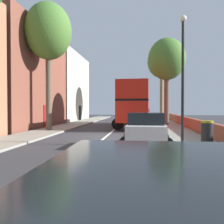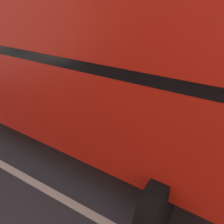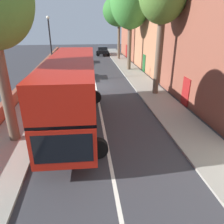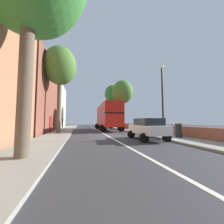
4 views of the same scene
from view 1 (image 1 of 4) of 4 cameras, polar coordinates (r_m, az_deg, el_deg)
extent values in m
plane|color=#333338|center=(14.93, -1.65, -6.18)|extent=(84.00, 84.00, 0.00)
cube|color=silver|center=(14.93, -1.65, -6.17)|extent=(0.16, 54.00, 0.01)
cube|color=gray|center=(16.40, -18.89, -5.37)|extent=(2.60, 60.00, 0.12)
cube|color=gray|center=(14.98, 17.32, -5.98)|extent=(2.60, 60.00, 0.12)
cube|color=brown|center=(23.44, -20.43, 7.90)|extent=(4.00, 11.52, 9.35)
cube|color=maroon|center=(22.43, -15.76, -1.05)|extent=(0.08, 1.10, 2.10)
cube|color=beige|center=(34.47, -11.09, 5.83)|extent=(4.00, 11.52, 9.40)
cube|color=black|center=(33.79, -7.79, -0.26)|extent=(0.08, 1.10, 2.10)
cube|color=brown|center=(15.28, 23.08, -4.26)|extent=(0.36, 54.00, 0.98)
cube|color=red|center=(22.99, 5.77, 0.29)|extent=(2.84, 10.77, 1.70)
cube|color=black|center=(22.99, 5.77, 2.61)|extent=(2.86, 10.66, 0.16)
cube|color=red|center=(23.02, 5.78, 4.68)|extent=(2.84, 10.77, 1.50)
cube|color=black|center=(28.31, 6.39, 0.64)|extent=(2.20, 0.13, 1.19)
cylinder|color=black|center=(26.75, 3.47, -1.82)|extent=(1.01, 0.33, 1.00)
cylinder|color=black|center=(26.62, 8.97, -1.85)|extent=(1.01, 0.33, 1.00)
cylinder|color=black|center=(19.54, 1.39, -2.95)|extent=(1.01, 0.33, 1.00)
cylinder|color=black|center=(19.36, 8.93, -3.00)|extent=(1.01, 0.33, 1.00)
cube|color=#B7BABF|center=(35.07, 7.58, -0.62)|extent=(1.98, 4.30, 0.62)
cube|color=black|center=(34.85, 7.59, 0.30)|extent=(1.76, 2.39, 0.52)
cylinder|color=black|center=(36.37, 6.01, -1.30)|extent=(0.65, 0.25, 0.64)
cylinder|color=black|center=(36.46, 8.94, -1.30)|extent=(0.65, 0.25, 0.64)
cylinder|color=black|center=(33.75, 6.10, -1.49)|extent=(0.65, 0.25, 0.64)
cylinder|color=black|center=(33.84, 9.25, -1.49)|extent=(0.65, 0.25, 0.64)
cube|color=silver|center=(11.47, 8.29, -4.39)|extent=(1.79, 3.95, 0.65)
cube|color=black|center=(11.23, 8.30, -1.48)|extent=(1.62, 2.19, 0.53)
cylinder|color=black|center=(12.77, 4.32, -6.00)|extent=(0.64, 0.23, 0.64)
cylinder|color=black|center=(12.77, 12.26, -6.03)|extent=(0.64, 0.23, 0.64)
cylinder|color=black|center=(10.37, 3.37, -7.69)|extent=(0.64, 0.23, 0.64)
cylinder|color=black|center=(10.37, 13.19, -7.72)|extent=(0.64, 0.23, 0.64)
cylinder|color=brown|center=(19.34, -15.20, 6.06)|extent=(0.46, 0.46, 6.89)
ellipsoid|color=#47752D|center=(20.18, -15.27, 18.50)|extent=(3.67, 3.67, 4.49)
cylinder|color=#7A6B56|center=(33.15, 12.00, 4.21)|extent=(0.48, 0.48, 7.08)
ellipsoid|color=#2D6B28|center=(33.69, 12.03, 11.91)|extent=(3.91, 3.91, 4.46)
cylinder|color=brown|center=(24.72, 13.18, 3.71)|extent=(0.52, 0.52, 5.77)
ellipsoid|color=#47752D|center=(25.18, 13.23, 12.47)|extent=(3.81, 3.81, 4.28)
cylinder|color=black|center=(12.13, 16.88, 6.82)|extent=(0.14, 0.14, 6.00)
sphere|color=silver|center=(12.82, 16.98, 20.97)|extent=(0.32, 0.32, 0.32)
cylinder|color=black|center=(11.72, 22.18, -5.08)|extent=(0.52, 0.52, 1.07)
cylinder|color=olive|center=(11.67, 22.21, -2.22)|extent=(0.55, 0.55, 0.10)
camera|label=2|loc=(19.18, -6.46, 5.75)|focal=38.19mm
camera|label=3|loc=(35.37, 5.00, 7.74)|focal=34.22mm
camera|label=4|loc=(5.36, -60.13, -4.41)|focal=20.81mm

